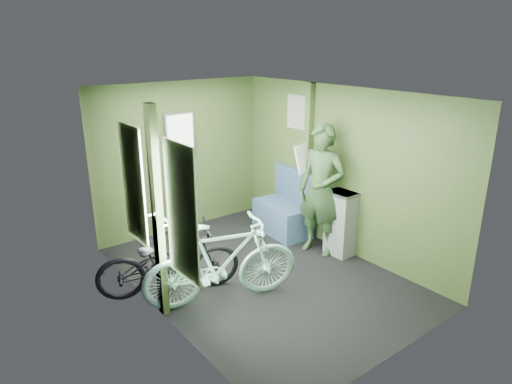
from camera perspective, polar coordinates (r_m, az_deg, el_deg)
room at (r=5.41m, az=0.08°, el=3.13°), size 4.00×4.02×2.31m
bicycle_black at (r=5.65m, az=-10.55°, el=-12.36°), size 1.80×1.21×0.94m
bicycle_mint at (r=5.38m, az=-4.11°, el=-13.81°), size 1.91×1.20×1.14m
passenger at (r=6.28m, az=8.13°, el=0.21°), size 0.60×0.77×1.83m
waste_box at (r=6.42m, az=10.53°, el=-3.88°), size 0.27×0.38×0.92m
bench_seat at (r=7.10m, az=3.51°, el=-2.77°), size 0.61×0.98×0.99m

